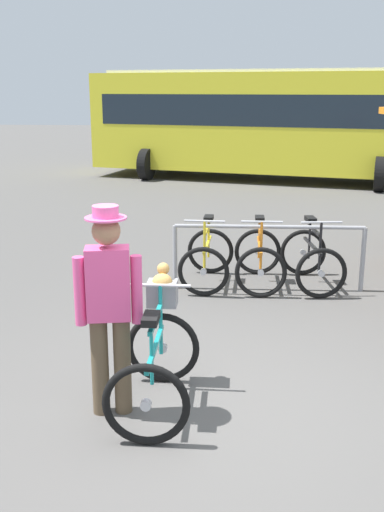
% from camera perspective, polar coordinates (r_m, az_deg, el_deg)
% --- Properties ---
extents(ground_plane, '(80.00, 80.00, 0.00)m').
position_cam_1_polar(ground_plane, '(5.09, 1.12, -14.98)').
color(ground_plane, '#514F4C').
extents(bike_rack_rail, '(2.51, 0.14, 0.88)m').
position_cam_1_polar(bike_rack_rail, '(7.97, 7.20, 1.24)').
color(bike_rack_rail, '#99999E').
rests_on(bike_rack_rail, ground).
extents(racked_bike_yellow, '(0.70, 1.14, 0.98)m').
position_cam_1_polar(racked_bike_yellow, '(8.19, 1.43, -0.20)').
color(racked_bike_yellow, black).
rests_on(racked_bike_yellow, ground).
extents(racked_bike_orange, '(0.68, 1.12, 0.97)m').
position_cam_1_polar(racked_bike_orange, '(8.21, 6.32, -0.27)').
color(racked_bike_orange, black).
rests_on(racked_bike_orange, ground).
extents(racked_bike_black, '(0.79, 1.16, 0.97)m').
position_cam_1_polar(racked_bike_black, '(8.28, 11.16, -0.33)').
color(racked_bike_black, black).
rests_on(racked_bike_black, ground).
extents(featured_bicycle, '(0.67, 1.21, 1.09)m').
position_cam_1_polar(featured_bicycle, '(5.10, -3.31, -8.75)').
color(featured_bicycle, black).
rests_on(featured_bicycle, ground).
extents(person_with_featured_bike, '(0.52, 0.32, 1.72)m').
position_cam_1_polar(person_with_featured_bike, '(4.83, -7.80, -4.41)').
color(person_with_featured_bike, brown).
rests_on(person_with_featured_bike, ground).
extents(bus_distant, '(10.31, 4.94, 3.08)m').
position_cam_1_polar(bus_distant, '(17.99, 7.06, 12.66)').
color(bus_distant, yellow).
rests_on(bus_distant, ground).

